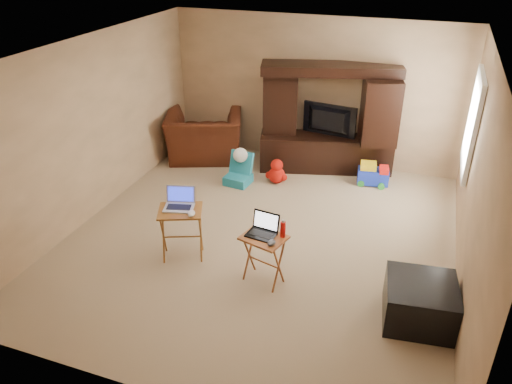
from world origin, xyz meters
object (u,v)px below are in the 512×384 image
at_px(plush_toy, 277,171).
at_px(laptop_left, 178,200).
at_px(recliner, 205,136).
at_px(mouse_right, 271,243).
at_px(tray_table_right, 264,259).
at_px(mouse_left, 191,213).
at_px(ottoman, 420,302).
at_px(water_bottle, 283,229).
at_px(push_toy, 373,174).
at_px(television, 327,121).
at_px(entertainment_center, 328,119).
at_px(child_rocker, 238,169).
at_px(tray_table_left, 182,234).
at_px(laptop_right, 261,226).

bearing_deg(plush_toy, laptop_left, -102.49).
relative_size(recliner, mouse_right, 10.37).
relative_size(tray_table_right, mouse_left, 4.46).
distance_m(laptop_left, mouse_left, 0.26).
xyz_separation_m(ottoman, mouse_left, (-2.70, 0.13, 0.48)).
distance_m(tray_table_right, water_bottle, 0.46).
distance_m(mouse_left, water_bottle, 1.13).
xyz_separation_m(push_toy, mouse_right, (-0.73, -3.10, 0.46)).
bearing_deg(plush_toy, television, 51.84).
relative_size(entertainment_center, mouse_left, 15.96).
height_order(television, ottoman, television).
distance_m(tray_table_right, mouse_right, 0.38).
bearing_deg(plush_toy, recliner, 161.24).
distance_m(entertainment_center, ottoman, 3.89).
relative_size(child_rocker, tray_table_left, 0.75).
distance_m(mouse_left, mouse_right, 1.08).
relative_size(plush_toy, mouse_left, 3.02).
height_order(television, recliner, television).
bearing_deg(tray_table_right, push_toy, 89.36).
height_order(tray_table_left, water_bottle, water_bottle).
distance_m(laptop_left, laptop_right, 1.12).
relative_size(entertainment_center, tray_table_left, 3.24).
bearing_deg(child_rocker, mouse_left, -76.56).
bearing_deg(tray_table_left, television, 48.28).
distance_m(push_toy, ottoman, 3.19).
height_order(entertainment_center, push_toy, entertainment_center).
height_order(ottoman, tray_table_left, tray_table_left).
bearing_deg(tray_table_right, laptop_left, -172.24).
height_order(television, push_toy, television).
bearing_deg(tray_table_right, plush_toy, 119.61).
height_order(push_toy, mouse_left, mouse_left).
height_order(entertainment_center, ottoman, entertainment_center).
height_order(plush_toy, mouse_right, mouse_right).
bearing_deg(child_rocker, recliner, 147.01).
bearing_deg(tray_table_left, laptop_left, 112.60).
distance_m(tray_table_right, laptop_left, 1.27).
bearing_deg(entertainment_center, child_rocker, -154.16).
distance_m(television, water_bottle, 3.23).
bearing_deg(water_bottle, plush_toy, 108.93).
distance_m(laptop_right, mouse_left, 0.89).
bearing_deg(mouse_left, entertainment_center, 74.21).
bearing_deg(mouse_right, push_toy, 76.75).
relative_size(tray_table_right, laptop_right, 1.91).
bearing_deg(recliner, entertainment_center, 167.02).
bearing_deg(mouse_right, television, 92.37).
height_order(plush_toy, ottoman, ottoman).
bearing_deg(laptop_left, child_rocker, 76.43).
distance_m(ottoman, mouse_right, 1.69).
xyz_separation_m(television, laptop_right, (-0.03, -3.28, -0.13)).
height_order(television, tray_table_left, television).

